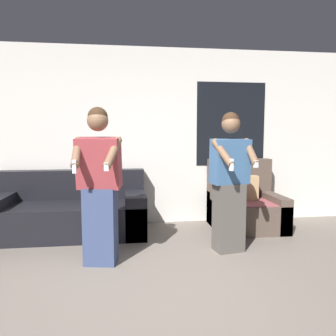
% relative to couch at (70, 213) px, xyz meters
% --- Properties ---
extents(ground_plane, '(14.00, 14.00, 0.00)m').
position_rel_couch_xyz_m(ground_plane, '(1.09, -2.28, -0.30)').
color(ground_plane, slate).
extents(wall_back, '(6.96, 0.07, 2.70)m').
position_rel_couch_xyz_m(wall_back, '(1.11, 0.49, 1.05)').
color(wall_back, silver).
rests_on(wall_back, ground_plane).
extents(couch, '(2.08, 0.92, 0.87)m').
position_rel_couch_xyz_m(couch, '(0.00, 0.00, 0.00)').
color(couch, black).
rests_on(couch, ground_plane).
extents(armchair, '(0.98, 0.90, 1.01)m').
position_rel_couch_xyz_m(armchair, '(2.53, 0.01, 0.02)').
color(armchair, brown).
rests_on(armchair, ground_plane).
extents(person_left, '(0.50, 0.54, 1.67)m').
position_rel_couch_xyz_m(person_left, '(0.50, -1.13, 0.54)').
color(person_left, '#384770').
rests_on(person_left, ground_plane).
extents(person_right, '(0.50, 0.52, 1.64)m').
position_rel_couch_xyz_m(person_right, '(1.98, -0.92, 0.53)').
color(person_right, '#56514C').
rests_on(person_right, ground_plane).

